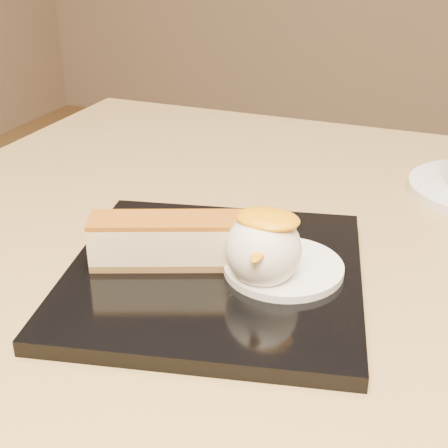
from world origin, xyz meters
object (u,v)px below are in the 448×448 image
at_px(dessert_plate, 214,275).
at_px(ice_cream_scoop, 263,249).
at_px(cheesecake, 169,241).
at_px(table, 276,419).

height_order(dessert_plate, ice_cream_scoop, ice_cream_scoop).
xyz_separation_m(cheesecake, ice_cream_scoop, (0.07, 0.00, 0.01)).
distance_m(table, dessert_plate, 0.17).
bearing_deg(dessert_plate, table, 38.58).
relative_size(dessert_plate, ice_cream_scoop, 4.01).
xyz_separation_m(dessert_plate, cheesecake, (-0.03, -0.01, 0.03)).
bearing_deg(table, ice_cream_scoop, -96.14).
bearing_deg(ice_cream_scoop, dessert_plate, 172.87).
height_order(table, ice_cream_scoop, ice_cream_scoop).
relative_size(dessert_plate, cheesecake, 1.81).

